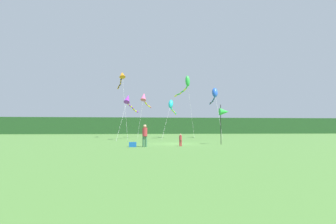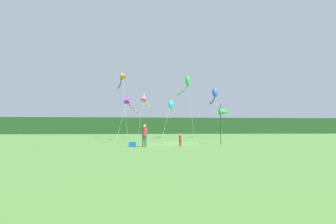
% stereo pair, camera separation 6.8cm
% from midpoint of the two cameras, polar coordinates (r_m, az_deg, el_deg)
% --- Properties ---
extents(ground_plane, '(120.00, 120.00, 0.00)m').
position_cam_midpoint_polar(ground_plane, '(25.16, 1.42, -7.12)').
color(ground_plane, '#477533').
extents(distant_treeline, '(108.00, 3.29, 4.39)m').
position_cam_midpoint_polar(distant_treeline, '(69.99, -3.09, -3.08)').
color(distant_treeline, '#234C23').
rests_on(distant_treeline, ground).
extents(person_adult, '(0.40, 0.40, 1.83)m').
position_cam_midpoint_polar(person_adult, '(21.10, -5.16, -5.00)').
color(person_adult, '#3F724C').
rests_on(person_adult, ground).
extents(person_child, '(0.23, 0.23, 1.06)m').
position_cam_midpoint_polar(person_child, '(21.90, 2.84, -6.09)').
color(person_child, '#B23338').
rests_on(person_child, ground).
extents(cooler_box, '(0.59, 0.33, 0.40)m').
position_cam_midpoint_polar(cooler_box, '(21.15, -7.85, -7.20)').
color(cooler_box, '#1959B2').
rests_on(cooler_box, ground).
extents(banner_flag_pole, '(0.90, 0.70, 3.77)m').
position_cam_midpoint_polar(banner_flag_pole, '(24.89, 12.45, -0.03)').
color(banner_flag_pole, black).
rests_on(banner_flag_pole, ground).
extents(kite_cyan, '(2.98, 8.06, 5.96)m').
position_cam_midpoint_polar(kite_cyan, '(38.34, 0.79, 1.53)').
color(kite_cyan, '#B2B2B2').
rests_on(kite_cyan, ground).
extents(kite_blue, '(0.93, 7.89, 8.00)m').
position_cam_midpoint_polar(kite_blue, '(40.94, 10.43, 4.07)').
color(kite_blue, '#B2B2B2').
rests_on(kite_blue, ground).
extents(kite_green, '(2.07, 6.95, 9.70)m').
position_cam_midpoint_polar(kite_green, '(40.23, 4.18, 6.37)').
color(kite_green, '#B2B2B2').
rests_on(kite_green, ground).
extents(kite_purple, '(2.41, 8.41, 6.20)m').
position_cam_midpoint_polar(kite_purple, '(34.63, -8.74, 2.57)').
color(kite_purple, '#B2B2B2').
rests_on(kite_purple, ground).
extents(kite_orange, '(2.47, 9.45, 10.58)m').
position_cam_midpoint_polar(kite_orange, '(41.65, -10.18, 7.81)').
color(kite_orange, '#B2B2B2').
rests_on(kite_orange, ground).
extents(kite_rainbow, '(2.33, 7.11, 7.42)m').
position_cam_midpoint_polar(kite_rainbow, '(41.61, -5.25, 3.21)').
color(kite_rainbow, '#B2B2B2').
rests_on(kite_rainbow, ground).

